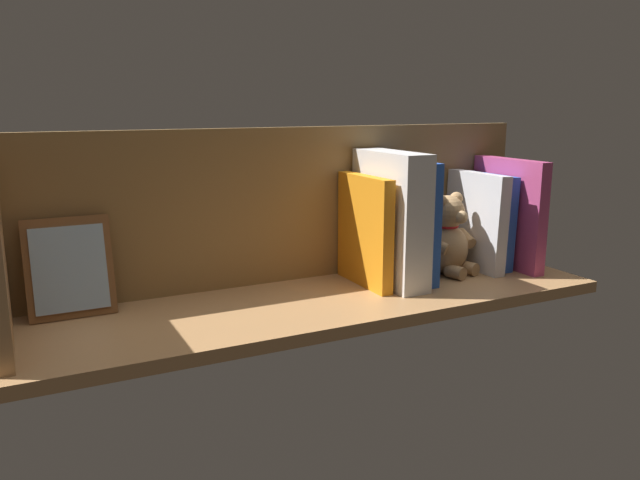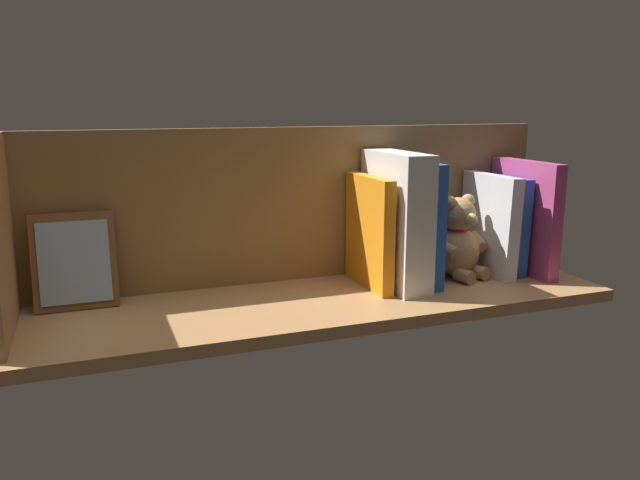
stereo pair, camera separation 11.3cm
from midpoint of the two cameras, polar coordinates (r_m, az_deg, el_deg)
The scene contains 10 objects.
ground_plane at distance 116.26cm, azimuth 2.80°, elevation -5.73°, with size 108.16×31.31×2.20cm, color #A87A4C.
shelf_back_panel at distance 124.48cm, azimuth 0.43°, elevation 3.22°, with size 108.16×1.50×30.34cm, color olive.
book_0 at distance 139.33cm, azimuth 20.25°, elevation 1.98°, with size 2.74×20.24×23.33cm, color #B23F72.
book_1 at distance 139.15cm, azimuth 18.38°, elevation 1.41°, with size 3.03×15.23×20.03cm, color blue.
book_2 at distance 136.12cm, azimuth 17.40°, elevation 1.36°, with size 2.78×17.04×20.58cm, color silver.
teddy_bear at distance 131.60cm, azimuth 14.84°, elevation -0.13°, with size 13.24×12.40×16.85cm.
book_3 at distance 125.92cm, azimuth 11.34°, elevation 1.59°, with size 2.82×17.46×23.90cm, color blue.
dictionary_thick_white at distance 122.00cm, azimuth 9.56°, elevation 1.79°, with size 6.12×19.76×25.89cm, color silver.
book_4 at distance 121.11cm, azimuth 7.15°, elevation 0.71°, with size 2.38×17.39×21.42cm, color orange.
picture_frame_leaning at distance 114.00cm, azimuth -18.78°, elevation -1.90°, with size 13.83×4.89×16.67cm.
Camera 2 is at (38.94, 103.52, 35.16)cm, focal length 35.30 mm.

